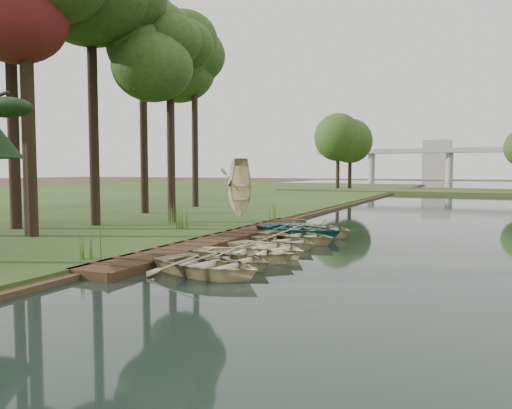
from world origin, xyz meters
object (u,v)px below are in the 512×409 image
at_px(rowboat_1, 227,257).
at_px(stored_rowboat, 240,214).
at_px(rowboat_0, 207,262).
at_px(rowboat_2, 244,251).
at_px(boardwalk, 226,239).

distance_m(rowboat_1, stored_rowboat, 11.40).
xyz_separation_m(rowboat_0, stored_rowboat, (-4.73, 11.64, 0.23)).
bearing_deg(rowboat_2, boardwalk, 27.54).
xyz_separation_m(rowboat_1, stored_rowboat, (-4.70, 10.39, 0.27)).
relative_size(rowboat_1, stored_rowboat, 0.94).
distance_m(rowboat_1, rowboat_2, 1.06).
height_order(rowboat_1, stored_rowboat, stored_rowboat).
bearing_deg(rowboat_1, boardwalk, 39.51).
distance_m(boardwalk, rowboat_0, 6.63).
height_order(rowboat_0, stored_rowboat, stored_rowboat).
bearing_deg(rowboat_0, stored_rowboat, 34.78).
height_order(boardwalk, rowboat_0, rowboat_0).
distance_m(rowboat_0, stored_rowboat, 12.57).
bearing_deg(stored_rowboat, rowboat_1, -137.20).
xyz_separation_m(rowboat_0, rowboat_1, (-0.04, 1.25, -0.04)).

